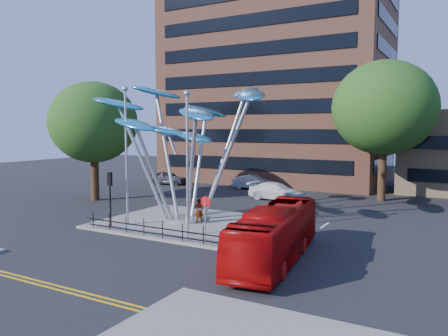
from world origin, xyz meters
The scene contains 18 objects.
ground centered at (0.00, 0.00, 0.00)m, with size 120.00×120.00×0.00m, color black.
traffic_island centered at (-1.00, 6.00, 0.07)m, with size 12.00×9.00×0.15m, color slate.
double_yellow_near centered at (0.00, -6.00, 0.01)m, with size 40.00×0.12×0.01m, color gold.
double_yellow_far centered at (0.00, -6.30, 0.01)m, with size 40.00×0.12×0.01m, color gold.
brick_tower centered at (-6.00, 32.00, 15.00)m, with size 25.00×15.00×30.00m, color #955841.
tree_right centered at (8.00, 22.00, 8.04)m, with size 8.80×8.80×12.11m.
tree_left centered at (-14.00, 10.00, 6.79)m, with size 7.60×7.60×10.32m.
leaf_sculpture centered at (-2.07, 6.68, 6.87)m, with size 12.72×9.54×9.51m.
street_lamp_left centered at (-4.50, 3.50, 5.36)m, with size 0.36×0.36×8.80m.
street_lamp_right centered at (0.50, 3.00, 5.09)m, with size 0.36×0.36×8.30m.
traffic_light_island centered at (-5.00, 2.50, 2.61)m, with size 0.28×0.18×3.42m.
no_entry_sign_island centered at (2.00, 2.52, 1.82)m, with size 0.60×0.10×2.45m.
pedestrian_railing_front centered at (-1.00, 1.70, 0.55)m, with size 10.00×0.06×1.00m.
red_bus centered at (6.60, 1.37, 1.30)m, with size 2.19×9.36×2.61m, color #A20707.
pedestrian centered at (-0.63, 5.94, 0.96)m, with size 0.59×0.39×1.62m, color gray.
parked_car_left centered at (-14.87, 21.75, 0.74)m, with size 1.76×4.37×1.49m, color #3B3D42.
parked_car_mid centered at (-4.66, 22.82, 0.74)m, with size 1.57×4.51×1.48m, color #94969A.
parked_car_right centered at (-0.16, 18.00, 0.75)m, with size 2.09×5.14×1.49m, color white.
Camera 1 is at (14.42, -17.59, 6.33)m, focal length 35.00 mm.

